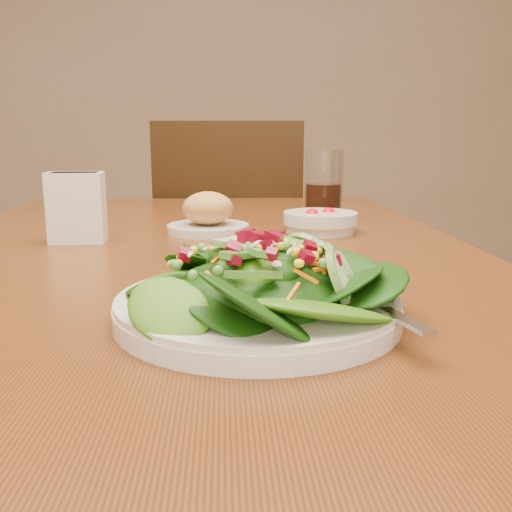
# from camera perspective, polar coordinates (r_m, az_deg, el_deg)

# --- Properties ---
(dining_table) EXTENTS (0.90, 1.40, 0.75)m
(dining_table) POSITION_cam_1_polar(r_m,az_deg,el_deg) (0.93, -6.36, -5.32)
(dining_table) COLOR #593212
(dining_table) RESTS_ON ground_plane
(chair_far) EXTENTS (0.48, 0.48, 0.96)m
(chair_far) POSITION_cam_1_polar(r_m,az_deg,el_deg) (1.79, -2.44, -1.32)
(chair_far) COLOR black
(chair_far) RESTS_ON ground_plane
(salad_plate) EXTENTS (0.28, 0.27, 0.08)m
(salad_plate) POSITION_cam_1_polar(r_m,az_deg,el_deg) (0.55, 1.12, -3.45)
(salad_plate) COLOR silver
(salad_plate) RESTS_ON dining_table
(bread_plate) EXTENTS (0.15, 0.15, 0.07)m
(bread_plate) POSITION_cam_1_polar(r_m,az_deg,el_deg) (1.03, -4.82, 4.02)
(bread_plate) COLOR silver
(bread_plate) RESTS_ON dining_table
(tomato_bowl) EXTENTS (0.13, 0.13, 0.04)m
(tomato_bowl) POSITION_cam_1_polar(r_m,az_deg,el_deg) (1.04, 6.44, 3.42)
(tomato_bowl) COLOR silver
(tomato_bowl) RESTS_ON dining_table
(drinking_glass) EXTENTS (0.08, 0.08, 0.14)m
(drinking_glass) POSITION_cam_1_polar(r_m,az_deg,el_deg) (1.23, 6.76, 6.72)
(drinking_glass) COLOR silver
(drinking_glass) RESTS_ON dining_table
(napkin_holder) EXTENTS (0.09, 0.05, 0.12)m
(napkin_holder) POSITION_cam_1_polar(r_m,az_deg,el_deg) (0.98, -17.51, 4.82)
(napkin_holder) COLOR white
(napkin_holder) RESTS_ON dining_table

